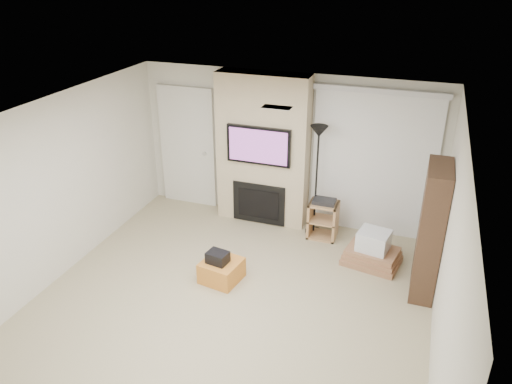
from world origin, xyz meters
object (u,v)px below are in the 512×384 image
(ottoman, at_px, (222,270))
(box_stack, at_px, (372,251))
(floor_lamp, at_px, (318,150))
(bookshelf, at_px, (431,231))
(av_stand, at_px, (323,217))

(ottoman, relative_size, box_stack, 0.57)
(ottoman, relative_size, floor_lamp, 0.28)
(ottoman, distance_m, bookshelf, 2.84)
(floor_lamp, bearing_deg, av_stand, -28.26)
(av_stand, bearing_deg, ottoman, -123.10)
(ottoman, distance_m, floor_lamp, 2.33)
(box_stack, xyz_separation_m, bookshelf, (0.72, -0.41, 0.70))
(floor_lamp, height_order, bookshelf, floor_lamp)
(av_stand, bearing_deg, box_stack, -31.38)
(ottoman, relative_size, av_stand, 0.76)
(ottoman, xyz_separation_m, box_stack, (1.92, 1.12, 0.05))
(floor_lamp, xyz_separation_m, av_stand, (0.16, -0.09, -1.09))
(box_stack, height_order, bookshelf, bookshelf)
(bookshelf, bearing_deg, box_stack, 150.62)
(av_stand, relative_size, box_stack, 0.75)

